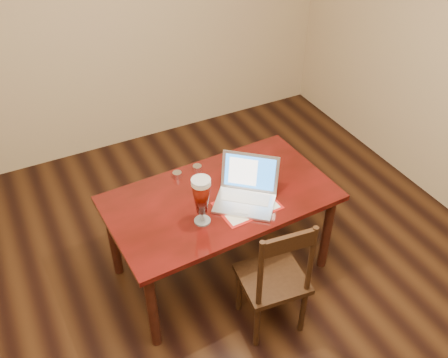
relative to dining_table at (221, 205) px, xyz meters
name	(u,v)px	position (x,y,z in m)	size (l,w,h in m)	color
ground	(222,356)	(-0.31, -0.62, -0.61)	(5.00, 5.00, 0.00)	black
room_shell	(221,101)	(-0.31, -0.62, 1.15)	(4.51, 5.01, 2.71)	#C9B286
dining_table	(221,205)	(0.00, 0.00, 0.00)	(1.47, 0.87, 0.99)	#550C0B
dining_chair	(275,279)	(0.08, -0.55, -0.19)	(0.42, 0.40, 0.90)	black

